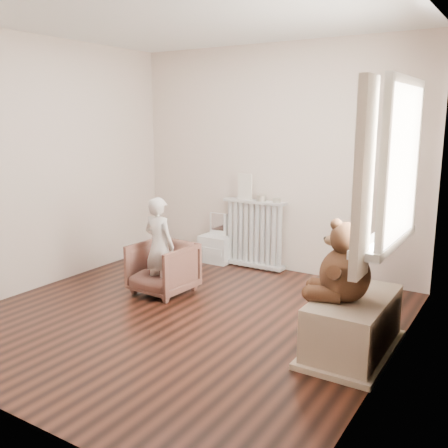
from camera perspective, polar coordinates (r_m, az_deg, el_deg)
The scene contains 19 objects.
floor at distance 4.65m, azimuth -4.58°, elevation -10.49°, with size 3.60×3.60×0.01m, color black.
ceiling at distance 4.37m, azimuth -5.20°, elevation 22.85°, with size 3.60×3.60×0.01m, color white.
back_wall at distance 5.85m, azimuth 5.78°, elevation 7.31°, with size 3.60×0.02×2.60m, color beige.
left_wall at distance 5.58m, azimuth -19.97°, elevation 6.42°, with size 0.02×3.60×2.60m, color beige.
right_wall at distance 3.56m, azimuth 19.14°, elevation 3.66°, with size 0.02×3.60×2.60m, color beige.
window at distance 3.84m, azimuth 19.73°, elevation 6.45°, with size 0.03×0.90×1.10m, color white.
window_sill at distance 3.95m, azimuth 17.87°, elevation -1.82°, with size 0.22×1.10×0.06m, color silver.
curtain_left at distance 3.32m, azimuth 15.67°, elevation 4.90°, with size 0.06×0.26×1.30m, color #C1B29A.
curtain_right at distance 4.42m, azimuth 19.89°, elevation 6.31°, with size 0.06×0.26×1.30m, color #C1B29A.
radiator at distance 5.98m, azimuth 3.46°, elevation -1.39°, with size 0.78×0.15×0.82m, color silver.
paper_doll at distance 5.93m, azimuth 2.41°, elevation 4.29°, with size 0.18×0.02×0.31m, color beige.
tin_a at distance 5.85m, azimuth 4.29°, elevation 2.97°, with size 0.11×0.11×0.07m, color #A59E8C.
tin_b at distance 5.76m, azimuth 6.04°, elevation 2.71°, with size 0.09×0.09×0.05m, color #A59E8C.
toy_vanity at distance 6.24m, azimuth -0.89°, elevation -1.89°, with size 0.39×0.28×0.61m, color silver.
armchair at distance 5.18m, azimuth -6.99°, elevation -5.04°, with size 0.57×0.58×0.53m, color brown.
child at distance 5.07m, azimuth -7.41°, elevation -2.46°, with size 0.36×0.24×0.99m, color beige.
toy_bench at distance 4.03m, azimuth 14.50°, elevation -11.38°, with size 0.51×0.96×0.45m, color #BDAB8D.
teddy_bear at distance 3.79m, azimuth 13.66°, elevation -5.28°, with size 0.49×0.38×0.60m, color #341D11, non-canonical shape.
plush_cat at distance 4.23m, azimuth 18.92°, elevation 0.80°, with size 0.14×0.22×0.19m, color slate, non-canonical shape.
Camera 1 is at (2.57, -3.44, 1.78)m, focal length 40.00 mm.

